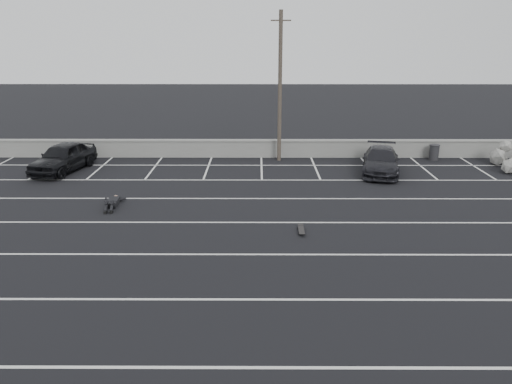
{
  "coord_description": "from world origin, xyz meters",
  "views": [
    {
      "loc": [
        0.79,
        -15.43,
        7.13
      ],
      "look_at": [
        0.72,
        3.84,
        1.0
      ],
      "focal_mm": 35.0,
      "sensor_mm": 36.0,
      "label": 1
    }
  ],
  "objects_px": {
    "car_left": "(63,157)",
    "car_right": "(381,161)",
    "utility_pole": "(280,87)",
    "person": "(113,199)",
    "trash_bin": "(434,152)",
    "skateboard": "(301,230)"
  },
  "relations": [
    {
      "from": "car_left",
      "to": "car_right",
      "type": "height_order",
      "value": "car_left"
    },
    {
      "from": "utility_pole",
      "to": "trash_bin",
      "type": "bearing_deg",
      "value": 0.46
    },
    {
      "from": "car_right",
      "to": "utility_pole",
      "type": "relative_size",
      "value": 0.55
    },
    {
      "from": "car_left",
      "to": "car_right",
      "type": "bearing_deg",
      "value": 11.93
    },
    {
      "from": "utility_pole",
      "to": "person",
      "type": "relative_size",
      "value": 3.35
    },
    {
      "from": "car_left",
      "to": "utility_pole",
      "type": "height_order",
      "value": "utility_pole"
    },
    {
      "from": "car_left",
      "to": "person",
      "type": "relative_size",
      "value": 1.82
    },
    {
      "from": "car_left",
      "to": "car_right",
      "type": "distance_m",
      "value": 17.09
    },
    {
      "from": "trash_bin",
      "to": "person",
      "type": "distance_m",
      "value": 18.54
    },
    {
      "from": "car_left",
      "to": "skateboard",
      "type": "bearing_deg",
      "value": -22.7
    },
    {
      "from": "car_right",
      "to": "utility_pole",
      "type": "bearing_deg",
      "value": 165.65
    },
    {
      "from": "car_left",
      "to": "trash_bin",
      "type": "bearing_deg",
      "value": 19.85
    },
    {
      "from": "car_right",
      "to": "skateboard",
      "type": "distance_m",
      "value": 9.77
    },
    {
      "from": "trash_bin",
      "to": "person",
      "type": "xyz_separation_m",
      "value": [
        -16.7,
        -8.07,
        -0.23
      ]
    },
    {
      "from": "car_right",
      "to": "utility_pole",
      "type": "distance_m",
      "value": 6.98
    },
    {
      "from": "utility_pole",
      "to": "skateboard",
      "type": "bearing_deg",
      "value": -87.98
    },
    {
      "from": "car_left",
      "to": "trash_bin",
      "type": "relative_size",
      "value": 4.9
    },
    {
      "from": "car_right",
      "to": "person",
      "type": "bearing_deg",
      "value": -144.79
    },
    {
      "from": "car_right",
      "to": "trash_bin",
      "type": "xyz_separation_m",
      "value": [
        3.82,
        2.84,
        -0.19
      ]
    },
    {
      "from": "trash_bin",
      "to": "person",
      "type": "height_order",
      "value": "trash_bin"
    },
    {
      "from": "utility_pole",
      "to": "trash_bin",
      "type": "relative_size",
      "value": 9.04
    },
    {
      "from": "utility_pole",
      "to": "skateboard",
      "type": "height_order",
      "value": "utility_pole"
    }
  ]
}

